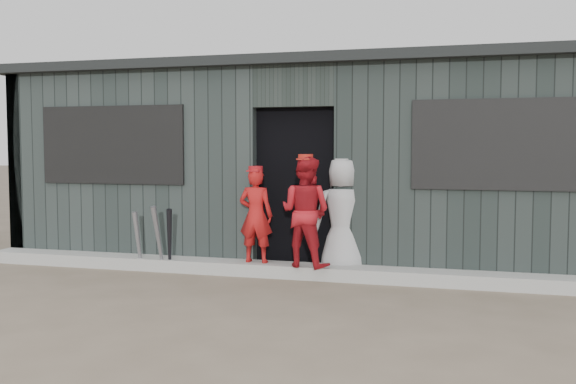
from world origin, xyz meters
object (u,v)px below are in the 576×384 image
(bat_right, at_px, (170,240))
(player_red_right, at_px, (305,212))
(bat_left, at_px, (138,241))
(dugout, at_px, (320,164))
(player_grey_back, at_px, (343,216))
(player_red_left, at_px, (256,215))
(bat_mid, at_px, (158,239))

(bat_right, xyz_separation_m, player_red_right, (1.68, 0.05, 0.39))
(bat_left, relative_size, player_red_right, 0.58)
(player_red_right, xyz_separation_m, dugout, (-0.23, 1.79, 0.50))
(dugout, bearing_deg, bat_right, -128.38)
(player_red_right, bearing_deg, player_grey_back, -119.95)
(bat_left, height_order, player_red_left, player_red_left)
(bat_mid, bearing_deg, bat_right, 15.61)
(bat_left, relative_size, dugout, 0.09)
(player_red_right, relative_size, dugout, 0.15)
(bat_left, xyz_separation_m, bat_right, (0.43, -0.02, 0.02))
(player_red_left, distance_m, player_grey_back, 1.03)
(player_grey_back, distance_m, dugout, 1.65)
(bat_right, relative_size, player_grey_back, 0.56)
(bat_mid, bearing_deg, player_grey_back, 11.73)
(bat_mid, xyz_separation_m, bat_right, (0.13, 0.04, -0.02))
(bat_mid, height_order, player_grey_back, player_grey_back)
(bat_mid, distance_m, player_red_right, 1.85)
(bat_left, height_order, dugout, dugout)
(bat_left, relative_size, bat_right, 0.93)
(bat_mid, height_order, player_red_right, player_red_right)
(bat_right, xyz_separation_m, player_grey_back, (2.05, 0.42, 0.31))
(bat_mid, xyz_separation_m, dugout, (1.58, 1.87, 0.88))
(bat_right, xyz_separation_m, dugout, (1.45, 1.84, 0.89))
(player_red_left, bearing_deg, bat_mid, 9.30)
(bat_right, xyz_separation_m, player_red_left, (1.05, 0.16, 0.32))
(player_red_left, height_order, dugout, dugout)
(player_red_left, distance_m, dugout, 1.82)
(bat_left, relative_size, player_grey_back, 0.52)
(dugout, bearing_deg, player_red_right, -82.64)
(bat_mid, relative_size, player_red_left, 0.74)
(bat_mid, distance_m, dugout, 2.60)
(bat_right, distance_m, player_red_left, 1.11)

